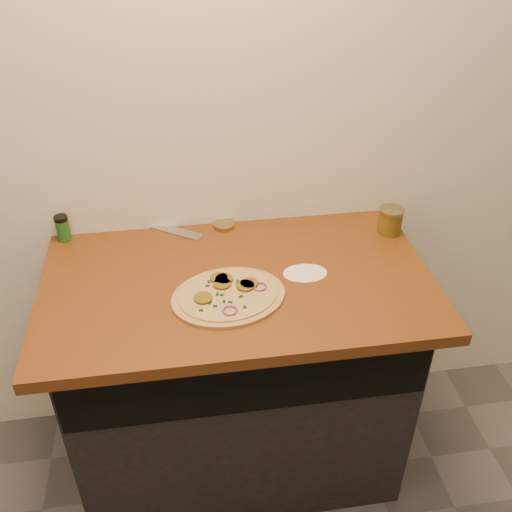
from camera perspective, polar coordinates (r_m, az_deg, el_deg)
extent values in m
cube|color=silver|center=(1.83, -3.48, 15.45)|extent=(4.00, 0.02, 2.70)
cube|color=black|center=(2.09, -1.75, -12.01)|extent=(1.10, 0.60, 0.86)
cube|color=brown|center=(1.77, -1.88, -2.71)|extent=(1.20, 0.70, 0.04)
cylinder|color=tan|center=(1.68, -2.77, -4.06)|extent=(0.38, 0.38, 0.01)
cylinder|color=beige|center=(1.67, -2.78, -3.87)|extent=(0.33, 0.33, 0.00)
cylinder|color=brown|center=(1.70, -0.69, -2.76)|extent=(0.05, 0.05, 0.01)
cylinder|color=brown|center=(1.70, -3.42, -2.81)|extent=(0.05, 0.05, 0.01)
cylinder|color=brown|center=(1.72, -3.21, -2.33)|extent=(0.05, 0.05, 0.01)
cylinder|color=brown|center=(1.69, -1.07, -3.00)|extent=(0.05, 0.05, 0.01)
cylinder|color=brown|center=(1.65, -5.31, -4.22)|extent=(0.05, 0.05, 0.01)
cylinder|color=brown|center=(1.73, -3.73, -2.23)|extent=(0.05, 0.05, 0.01)
torus|color=#732B72|center=(1.69, 0.36, -3.07)|extent=(0.04, 0.04, 0.01)
torus|color=#732B72|center=(1.61, -2.63, -5.46)|extent=(0.04, 0.04, 0.01)
cube|color=black|center=(1.64, -3.21, -4.56)|extent=(0.01, 0.01, 0.00)
cube|color=black|center=(1.63, -4.11, -5.02)|extent=(0.01, 0.01, 0.00)
cube|color=black|center=(1.67, -3.45, -3.91)|extent=(0.01, 0.01, 0.00)
cube|color=black|center=(1.71, -1.84, -2.69)|extent=(0.01, 0.01, 0.00)
cube|color=black|center=(1.64, -4.63, -4.70)|extent=(0.01, 0.01, 0.00)
cube|color=black|center=(1.62, -1.12, -5.12)|extent=(0.01, 0.01, 0.00)
cube|color=black|center=(1.67, -3.89, -3.83)|extent=(0.01, 0.01, 0.00)
cube|color=black|center=(1.70, -4.88, -2.98)|extent=(0.01, 0.01, 0.00)
cube|color=black|center=(1.64, -2.58, -4.63)|extent=(0.01, 0.01, 0.00)
cube|color=black|center=(1.72, -1.86, -2.50)|extent=(0.01, 0.01, 0.00)
cube|color=black|center=(1.72, -4.75, -2.59)|extent=(0.01, 0.01, 0.00)
cube|color=black|center=(1.66, -1.52, -4.07)|extent=(0.01, 0.01, 0.00)
cube|color=black|center=(1.62, -5.52, -5.42)|extent=(0.01, 0.01, 0.00)
cube|color=#B7BAC1|center=(2.00, -8.27, 2.55)|extent=(0.20, 0.16, 0.00)
cube|color=black|center=(2.07, -11.74, 3.62)|extent=(0.11, 0.09, 0.02)
cylinder|color=#958A56|center=(2.00, -3.23, 3.11)|extent=(0.08, 0.08, 0.02)
cylinder|color=maroon|center=(2.00, 13.25, 3.30)|extent=(0.08, 0.08, 0.08)
cylinder|color=#958A56|center=(1.98, 13.43, 4.43)|extent=(0.08, 0.08, 0.01)
cylinder|color=#1E5B1C|center=(2.02, -18.72, 2.48)|extent=(0.04, 0.04, 0.08)
cylinder|color=black|center=(1.99, -18.97, 3.59)|extent=(0.05, 0.05, 0.01)
cylinder|color=white|center=(1.78, 4.93, -1.71)|extent=(0.14, 0.14, 0.00)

